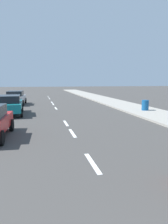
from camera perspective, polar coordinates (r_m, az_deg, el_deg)
The scene contains 13 objects.
ground_plane at distance 19.76m, azimuth -7.35°, elevation 0.54°, with size 160.00×160.00×0.00m, color #423F3D.
sidewalk_strip at distance 23.50m, azimuth 10.55°, elevation 1.90°, with size 3.60×80.00×0.14m, color #9E998E.
lane_stripe_2 at distance 7.16m, azimuth 2.30°, elevation -13.67°, with size 0.16×1.80×0.01m, color white.
lane_stripe_3 at distance 11.00m, azimuth -3.16°, elevation -5.74°, with size 0.16×1.80×0.01m, color white.
lane_stripe_4 at distance 13.53m, azimuth -4.95°, elevation -3.06°, with size 0.16×1.80×0.01m, color white.
lane_stripe_5 at distance 20.96m, azimuth -7.65°, elevation 1.00°, with size 0.16×1.80×0.01m, color white.
lane_stripe_6 at distance 24.71m, azimuth -8.39°, elevation 2.12°, with size 0.16×1.80×0.01m, color white.
lane_stripe_7 at distance 26.92m, azimuth -8.73°, elevation 2.63°, with size 0.16×1.80×0.01m, color white.
lane_stripe_8 at distance 32.60m, azimuth -9.39°, elevation 3.62°, with size 0.16×1.80×0.01m, color white.
lane_stripe_9 at distance 36.17m, azimuth -9.69°, elevation 4.08°, with size 0.16×1.80×0.01m, color white.
parked_car_teal at distance 17.81m, azimuth -19.68°, elevation 1.98°, with size 2.27×4.63×1.57m.
parked_car_silver at distance 25.14m, azimuth -18.07°, elevation 3.81°, with size 2.15×4.43×1.57m.
trash_bin_far at distance 19.15m, azimuth 16.30°, elevation 1.79°, with size 0.60×0.60×0.89m, color #14518C.
Camera 1 is at (-1.70, 0.50, 2.70)m, focal length 33.61 mm.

